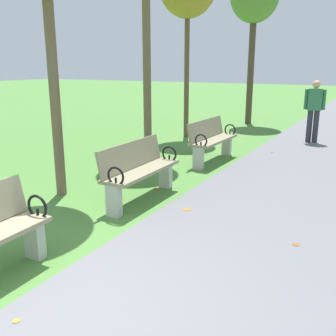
% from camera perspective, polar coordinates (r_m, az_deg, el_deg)
% --- Properties ---
extents(park_bench_2, '(0.49, 1.60, 0.90)m').
position_cam_1_polar(park_bench_2, '(5.95, -4.23, -0.25)').
color(park_bench_2, gray).
rests_on(park_bench_2, ground).
extents(park_bench_3, '(0.51, 1.61, 0.90)m').
position_cam_1_polar(park_bench_3, '(8.41, 6.40, 4.19)').
color(park_bench_3, gray).
rests_on(park_bench_3, ground).
extents(pedestrian_walking, '(0.53, 0.25, 1.62)m').
position_cam_1_polar(pedestrian_walking, '(11.01, 20.59, 8.20)').
color(pedestrian_walking, '#2D2D38').
rests_on(pedestrian_walking, paved_walkway).
extents(scattered_leaves, '(4.56, 9.73, 0.02)m').
position_cam_1_polar(scattered_leaves, '(6.94, 3.23, -2.09)').
color(scattered_leaves, '#93511E').
rests_on(scattered_leaves, ground).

